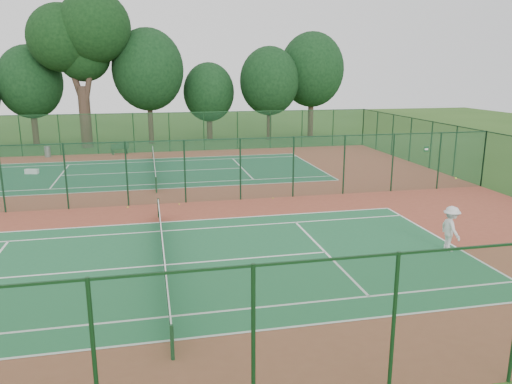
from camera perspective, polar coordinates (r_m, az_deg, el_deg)
ground at (r=27.79m, az=-11.17°, el=-1.36°), size 120.00×120.00×0.00m
red_pad at (r=27.79m, az=-11.17°, el=-1.35°), size 40.00×36.00×0.01m
court_near at (r=19.23m, az=-10.51°, el=-8.22°), size 23.77×10.97×0.01m
court_far at (r=36.56m, az=-11.52°, el=2.28°), size 23.77×10.97×0.01m
fence_north at (r=45.17m, az=-11.85°, el=6.68°), size 40.00×0.09×3.50m
fence_south at (r=10.37m, az=-9.07°, el=-17.73°), size 40.00×0.09×3.50m
fence_east at (r=34.11m, az=24.58°, el=3.47°), size 0.09×36.00×3.50m
fence_divider at (r=27.39m, az=-11.34°, el=2.19°), size 40.00×0.09×3.50m
tennis_net_near at (r=19.04m, az=-10.58°, el=-6.75°), size 0.10×12.90×0.97m
tennis_net_far at (r=36.46m, az=-11.56°, el=3.10°), size 0.10×12.90×0.97m
player_near at (r=21.56m, az=21.37°, el=-3.91°), size 0.74×1.23×1.85m
trash_bin at (r=45.36m, az=-22.72°, el=4.28°), size 0.57×0.57×0.91m
bench at (r=44.85m, az=-15.30°, el=4.81°), size 1.61×0.88×0.95m
kit_bag at (r=38.46m, az=-24.25°, el=2.15°), size 0.95×0.54×0.34m
stray_ball_a at (r=27.43m, az=-8.77°, el=-1.37°), size 0.07×0.07×0.07m
stray_ball_b at (r=28.36m, az=1.95°, el=-0.70°), size 0.07×0.07×0.07m
stray_ball_c at (r=27.35m, az=-14.45°, el=-1.69°), size 0.07×0.07×0.07m
big_tree at (r=49.53m, az=-19.45°, el=16.33°), size 9.15×6.70×14.06m
evergreen_row at (r=51.60m, az=-11.28°, el=5.60°), size 39.00×5.00×12.00m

